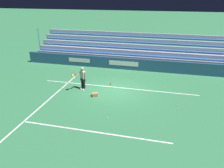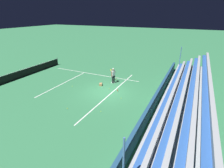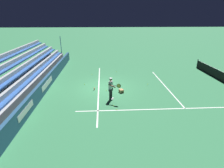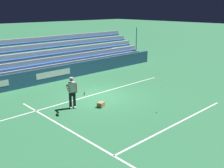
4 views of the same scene
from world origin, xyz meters
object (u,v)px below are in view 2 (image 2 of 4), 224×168
tennis_ball_by_box (116,79)px  water_bottle (117,90)px  ball_box_cardboard (101,84)px  tennis_ball_toward_net (109,88)px  tennis_ball_midcourt (117,78)px  tennis_ball_on_baseline (67,108)px  tennis_ball_far_left (72,86)px  tennis_ball_stray_back (101,111)px  tennis_net (27,72)px  tennis_player (113,76)px  tennis_ball_near_player (121,98)px

tennis_ball_by_box → water_bottle: water_bottle is taller
ball_box_cardboard → tennis_ball_toward_net: size_ratio=6.06×
tennis_ball_midcourt → ball_box_cardboard: bearing=168.0°
tennis_ball_by_box → tennis_ball_toward_net: size_ratio=1.00×
tennis_ball_on_baseline → tennis_ball_far_left: same height
tennis_ball_by_box → tennis_ball_stray_back: size_ratio=1.00×
tennis_ball_midcourt → tennis_net: 11.29m
tennis_ball_on_baseline → water_bottle: water_bottle is taller
tennis_ball_on_baseline → tennis_ball_midcourt: size_ratio=1.00×
tennis_ball_on_baseline → tennis_ball_by_box: same height
tennis_ball_by_box → tennis_ball_stray_back: (-7.08, -1.88, 0.00)m
tennis_player → tennis_ball_toward_net: tennis_player is taller
ball_box_cardboard → tennis_ball_on_baseline: ball_box_cardboard is taller
tennis_ball_stray_back → tennis_ball_far_left: bearing=59.2°
tennis_ball_on_baseline → ball_box_cardboard: bearing=-0.5°
tennis_player → tennis_ball_toward_net: size_ratio=25.98×
tennis_ball_near_player → tennis_ball_far_left: size_ratio=1.00×
tennis_ball_on_baseline → tennis_ball_midcourt: 8.44m
tennis_ball_midcourt → tennis_ball_by_box: size_ratio=1.00×
tennis_ball_by_box → tennis_net: (-3.52, 10.69, 0.46)m
tennis_player → ball_box_cardboard: bearing=144.1°
ball_box_cardboard → tennis_ball_stray_back: size_ratio=6.06×
tennis_ball_by_box → tennis_net: size_ratio=0.01×
tennis_ball_toward_net → tennis_net: 11.19m
ball_box_cardboard → tennis_ball_toward_net: ball_box_cardboard is taller
tennis_ball_on_baseline → tennis_player: bearing=-8.0°
tennis_player → tennis_ball_far_left: bearing=128.8°
ball_box_cardboard → tennis_ball_stray_back: bearing=-150.8°
tennis_ball_on_baseline → tennis_ball_stray_back: bearing=-73.2°
tennis_ball_on_baseline → water_bottle: 5.49m
tennis_ball_midcourt → tennis_net: (-4.04, 10.53, 0.46)m
tennis_ball_by_box → tennis_ball_toward_net: 2.75m
tennis_ball_far_left → tennis_net: size_ratio=0.01×
tennis_ball_midcourt → tennis_ball_by_box: bearing=-162.8°
ball_box_cardboard → tennis_player: bearing=-35.9°
tennis_player → tennis_net: bearing=102.7°
tennis_player → tennis_ball_on_baseline: (-6.81, 0.95, -0.86)m
water_bottle → tennis_player: bearing=36.4°
tennis_ball_near_player → tennis_net: tennis_net is taller
tennis_ball_midcourt → tennis_ball_on_baseline: bearing=175.6°
tennis_net → tennis_ball_near_player: bearing=-93.1°
tennis_ball_midcourt → tennis_net: size_ratio=0.01×
tennis_player → tennis_ball_near_player: bearing=-143.9°
tennis_ball_by_box → tennis_net: tennis_net is taller
tennis_ball_by_box → tennis_net: 11.27m
tennis_ball_by_box → tennis_ball_toward_net: (-2.71, -0.45, 0.00)m
tennis_ball_stray_back → tennis_ball_toward_net: bearing=18.1°
tennis_player → tennis_ball_toward_net: (-1.62, -0.32, -0.86)m
tennis_ball_toward_net → tennis_ball_far_left: bearing=107.6°
tennis_player → water_bottle: size_ratio=7.80×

